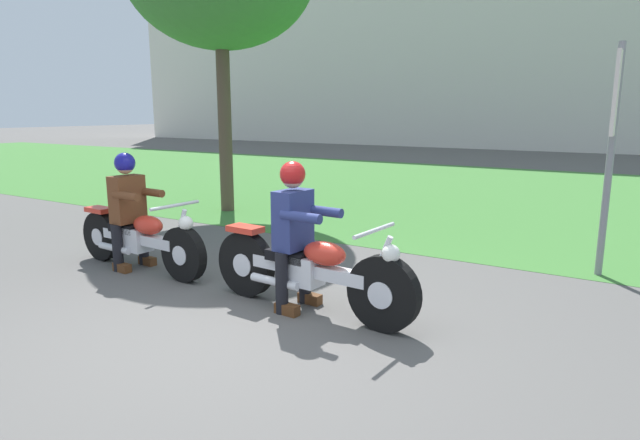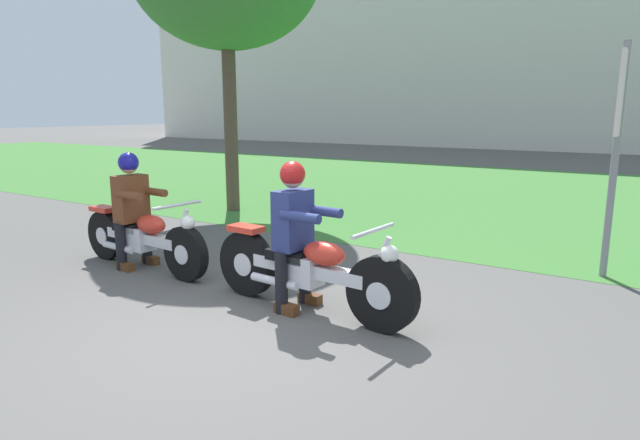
% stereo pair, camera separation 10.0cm
% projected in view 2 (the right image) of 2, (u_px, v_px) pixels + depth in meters
% --- Properties ---
extents(ground, '(120.00, 120.00, 0.00)m').
position_uv_depth(ground, '(223.00, 336.00, 4.57)').
color(ground, '#565451').
extents(grass_verge, '(60.00, 12.00, 0.01)m').
position_uv_depth(grass_verge, '(508.00, 195.00, 12.23)').
color(grass_verge, '#3D7533').
rests_on(grass_verge, ground).
extents(stadium_facade, '(51.98, 8.00, 12.76)m').
position_uv_depth(stadium_facade, '(568.00, 21.00, 27.50)').
color(stadium_facade, silver).
rests_on(stadium_facade, ground).
extents(motorcycle_lead, '(2.26, 0.66, 0.89)m').
position_uv_depth(motorcycle_lead, '(309.00, 270.00, 5.04)').
color(motorcycle_lead, black).
rests_on(motorcycle_lead, ground).
extents(rider_lead, '(0.56, 0.48, 1.42)m').
position_uv_depth(rider_lead, '(295.00, 224.00, 5.06)').
color(rider_lead, black).
rests_on(rider_lead, ground).
extents(motorcycle_follow, '(2.17, 0.66, 0.87)m').
position_uv_depth(motorcycle_follow, '(143.00, 238.00, 6.42)').
color(motorcycle_follow, black).
rests_on(motorcycle_follow, ground).
extents(rider_follow, '(0.56, 0.48, 1.39)m').
position_uv_depth(rider_follow, '(132.00, 201.00, 6.44)').
color(rider_follow, black).
rests_on(rider_follow, ground).
extents(sign_banner, '(0.08, 0.60, 2.60)m').
position_uv_depth(sign_banner, '(619.00, 124.00, 5.86)').
color(sign_banner, gray).
rests_on(sign_banner, ground).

